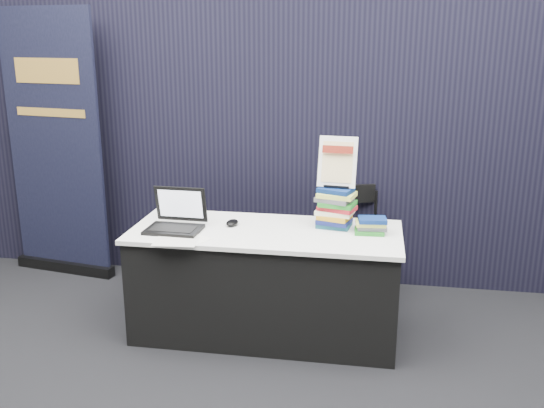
{
  "coord_description": "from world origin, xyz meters",
  "views": [
    {
      "loc": [
        0.69,
        -3.23,
        2.02
      ],
      "look_at": [
        0.04,
        0.55,
        0.93
      ],
      "focal_mm": 40.0,
      "sensor_mm": 36.0,
      "label": 1
    }
  ],
  "objects_px": {
    "laptop": "(176,220)",
    "book_stack_tall": "(336,208)",
    "display_table": "(266,282)",
    "info_sign": "(337,163)",
    "stacking_chair": "(351,236)",
    "pullup_banner": "(56,160)",
    "book_stack_short": "(371,225)"
  },
  "relations": [
    {
      "from": "laptop",
      "to": "book_stack_tall",
      "type": "relative_size",
      "value": 1.34
    },
    {
      "from": "book_stack_tall",
      "to": "display_table",
      "type": "bearing_deg",
      "value": -162.17
    },
    {
      "from": "info_sign",
      "to": "laptop",
      "type": "bearing_deg",
      "value": -161.33
    },
    {
      "from": "book_stack_tall",
      "to": "stacking_chair",
      "type": "distance_m",
      "value": 0.77
    },
    {
      "from": "display_table",
      "to": "pullup_banner",
      "type": "xyz_separation_m",
      "value": [
        -1.93,
        0.83,
        0.61
      ]
    },
    {
      "from": "book_stack_tall",
      "to": "pullup_banner",
      "type": "xyz_separation_m",
      "value": [
        -2.39,
        0.68,
        0.1
      ]
    },
    {
      "from": "info_sign",
      "to": "book_stack_tall",
      "type": "bearing_deg",
      "value": -84.92
    },
    {
      "from": "stacking_chair",
      "to": "laptop",
      "type": "bearing_deg",
      "value": -164.31
    },
    {
      "from": "info_sign",
      "to": "stacking_chair",
      "type": "xyz_separation_m",
      "value": [
        0.09,
        0.61,
        -0.71
      ]
    },
    {
      "from": "book_stack_tall",
      "to": "info_sign",
      "type": "relative_size",
      "value": 0.78
    },
    {
      "from": "display_table",
      "to": "book_stack_tall",
      "type": "distance_m",
      "value": 0.7
    },
    {
      "from": "laptop",
      "to": "info_sign",
      "type": "height_order",
      "value": "info_sign"
    },
    {
      "from": "pullup_banner",
      "to": "laptop",
      "type": "bearing_deg",
      "value": -24.55
    },
    {
      "from": "display_table",
      "to": "book_stack_tall",
      "type": "relative_size",
      "value": 6.59
    },
    {
      "from": "display_table",
      "to": "book_stack_short",
      "type": "bearing_deg",
      "value": 4.6
    },
    {
      "from": "display_table",
      "to": "laptop",
      "type": "bearing_deg",
      "value": -172.61
    },
    {
      "from": "book_stack_tall",
      "to": "book_stack_short",
      "type": "distance_m",
      "value": 0.27
    },
    {
      "from": "display_table",
      "to": "book_stack_tall",
      "type": "height_order",
      "value": "book_stack_tall"
    },
    {
      "from": "display_table",
      "to": "book_stack_short",
      "type": "height_order",
      "value": "book_stack_short"
    },
    {
      "from": "book_stack_tall",
      "to": "pullup_banner",
      "type": "height_order",
      "value": "pullup_banner"
    },
    {
      "from": "info_sign",
      "to": "book_stack_short",
      "type": "bearing_deg",
      "value": -22.12
    },
    {
      "from": "book_stack_tall",
      "to": "stacking_chair",
      "type": "bearing_deg",
      "value": 82.3
    },
    {
      "from": "laptop",
      "to": "book_stack_short",
      "type": "height_order",
      "value": "laptop"
    },
    {
      "from": "pullup_banner",
      "to": "book_stack_short",
      "type": "bearing_deg",
      "value": -6.86
    },
    {
      "from": "book_stack_tall",
      "to": "laptop",
      "type": "bearing_deg",
      "value": -167.99
    },
    {
      "from": "book_stack_short",
      "to": "stacking_chair",
      "type": "bearing_deg",
      "value": 101.52
    },
    {
      "from": "laptop",
      "to": "pullup_banner",
      "type": "distance_m",
      "value": 1.63
    },
    {
      "from": "laptop",
      "to": "info_sign",
      "type": "bearing_deg",
      "value": 15.45
    },
    {
      "from": "display_table",
      "to": "pullup_banner",
      "type": "relative_size",
      "value": 0.81
    },
    {
      "from": "laptop",
      "to": "pullup_banner",
      "type": "xyz_separation_m",
      "value": [
        -1.34,
        0.91,
        0.17
      ]
    },
    {
      "from": "book_stack_short",
      "to": "pullup_banner",
      "type": "relative_size",
      "value": 0.09
    },
    {
      "from": "display_table",
      "to": "laptop",
      "type": "height_order",
      "value": "laptop"
    }
  ]
}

